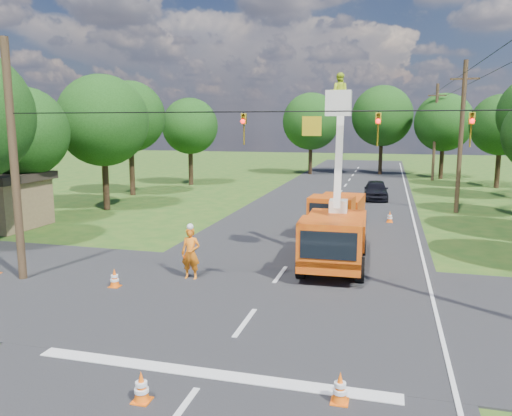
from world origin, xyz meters
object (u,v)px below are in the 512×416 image
(distant_car, at_px, (376,190))
(pole_right_far, at_px, (435,132))
(bucket_truck, at_px, (334,228))
(traffic_cone_6, at_px, (390,217))
(traffic_cone_4, at_px, (115,278))
(tree_far_a, at_px, (311,121))
(tree_left_d, at_px, (103,121))
(traffic_cone_1, at_px, (340,388))
(ground_worker, at_px, (191,253))
(traffic_cone_0, at_px, (141,387))
(traffic_cone_3, at_px, (354,239))
(tree_left_c, at_px, (23,132))
(tree_left_f, at_px, (190,126))
(tree_far_b, at_px, (382,116))
(tree_right_e, at_px, (501,125))
(tree_far_c, at_px, (444,122))
(pole_right_mid, at_px, (461,136))
(second_truck, at_px, (337,212))
(tree_left_e, at_px, (130,117))
(traffic_cone_2, at_px, (340,251))
(pole_left, at_px, (14,163))

(distant_car, xyz_separation_m, pole_right_far, (5.42, 15.41, 4.34))
(bucket_truck, xyz_separation_m, traffic_cone_6, (2.26, 10.39, -1.30))
(traffic_cone_4, bearing_deg, tree_far_a, 89.27)
(tree_left_d, height_order, tree_far_a, tree_far_a)
(traffic_cone_1, bearing_deg, ground_worker, 131.22)
(traffic_cone_0, relative_size, traffic_cone_4, 1.00)
(traffic_cone_4, distance_m, tree_far_a, 43.39)
(traffic_cone_3, distance_m, tree_far_a, 35.60)
(tree_left_c, xyz_separation_m, tree_left_d, (1.50, 6.00, 0.69))
(tree_far_a, bearing_deg, bucket_truck, -79.77)
(pole_right_far, bearing_deg, tree_left_f, -156.77)
(tree_left_d, distance_m, tree_far_b, 34.99)
(traffic_cone_4, distance_m, traffic_cone_6, 17.99)
(tree_right_e, bearing_deg, traffic_cone_0, -109.50)
(tree_far_c, bearing_deg, pole_right_far, -116.57)
(pole_right_mid, xyz_separation_m, tree_far_a, (-13.50, 23.00, 1.08))
(second_truck, height_order, distant_car, second_truck)
(traffic_cone_6, bearing_deg, traffic_cone_4, -122.66)
(ground_worker, height_order, tree_far_a, tree_far_a)
(distant_car, relative_size, tree_far_c, 0.49)
(traffic_cone_6, height_order, tree_far_a, tree_far_a)
(traffic_cone_1, bearing_deg, tree_left_e, 125.85)
(traffic_cone_2, xyz_separation_m, tree_left_c, (-18.55, 2.88, 5.08))
(traffic_cone_1, relative_size, traffic_cone_3, 1.00)
(distant_car, distance_m, traffic_cone_0, 31.52)
(pole_right_mid, xyz_separation_m, tree_left_f, (-23.30, 10.00, 0.58))
(tree_left_e, bearing_deg, tree_left_f, 75.96)
(distant_car, distance_m, traffic_cone_4, 26.05)
(tree_far_b, bearing_deg, tree_left_e, -130.72)
(tree_left_c, bearing_deg, ground_worker, -28.90)
(bucket_truck, relative_size, tree_far_a, 0.84)
(tree_left_e, relative_size, tree_left_f, 1.12)
(traffic_cone_0, bearing_deg, pole_left, 142.00)
(second_truck, xyz_separation_m, traffic_cone_2, (0.69, -5.36, -0.82))
(ground_worker, height_order, traffic_cone_6, ground_worker)
(tree_right_e, distance_m, tree_far_b, 14.75)
(bucket_truck, xyz_separation_m, traffic_cone_4, (-7.45, -4.75, -1.30))
(traffic_cone_2, relative_size, traffic_cone_3, 1.00)
(ground_worker, relative_size, tree_left_e, 0.22)
(tree_left_f, distance_m, tree_far_a, 16.29)
(second_truck, height_order, tree_left_d, tree_left_d)
(traffic_cone_4, bearing_deg, traffic_cone_6, 57.34)
(traffic_cone_2, height_order, pole_right_mid, pole_right_mid)
(traffic_cone_2, bearing_deg, tree_far_b, 88.59)
(tree_left_c, distance_m, tree_right_e, 39.93)
(traffic_cone_6, xyz_separation_m, tree_far_b, (-1.16, 29.85, 6.45))
(pole_right_far, height_order, tree_left_c, pole_right_far)
(tree_right_e, height_order, tree_far_c, tree_far_c)
(tree_far_a, bearing_deg, pole_right_mid, -59.59)
(traffic_cone_1, bearing_deg, tree_right_e, 75.32)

